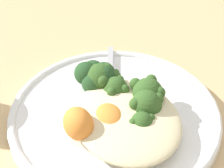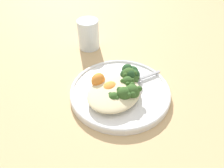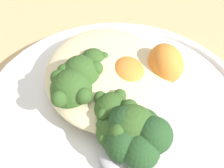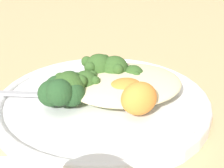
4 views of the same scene
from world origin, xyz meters
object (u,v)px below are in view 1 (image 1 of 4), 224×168
at_px(broccoli_stalk_0, 130,120).
at_px(broccoli_stalk_5, 99,82).
at_px(broccoli_stalk_1, 139,106).
at_px(sweet_potato_chunk_0, 106,119).
at_px(broccoli_stalk_2, 144,94).
at_px(kale_tuft, 96,75).
at_px(quinoa_mound, 127,119).
at_px(broccoli_stalk_4, 108,88).
at_px(sweet_potato_chunk_1, 78,124).
at_px(plate, 114,115).
at_px(spoon, 110,74).
at_px(broccoli_stalk_3, 112,92).

distance_m(broccoli_stalk_0, broccoli_stalk_5, 0.08).
relative_size(broccoli_stalk_1, sweet_potato_chunk_0, 2.00).
bearing_deg(broccoli_stalk_2, kale_tuft, 131.48).
distance_m(quinoa_mound, broccoli_stalk_2, 0.05).
bearing_deg(broccoli_stalk_4, sweet_potato_chunk_1, 173.66).
bearing_deg(sweet_potato_chunk_0, quinoa_mound, -104.19).
relative_size(plate, quinoa_mound, 1.82).
relative_size(broccoli_stalk_1, kale_tuft, 1.62).
bearing_deg(quinoa_mound, broccoli_stalk_4, 3.37).
bearing_deg(quinoa_mound, plate, 8.83).
height_order(broccoli_stalk_1, sweet_potato_chunk_1, same).
relative_size(broccoli_stalk_2, sweet_potato_chunk_1, 2.09).
height_order(broccoli_stalk_0, broccoli_stalk_5, broccoli_stalk_5).
bearing_deg(broccoli_stalk_1, sweet_potato_chunk_1, -152.42).
bearing_deg(spoon, broccoli_stalk_3, -174.97).
xyz_separation_m(quinoa_mound, broccoli_stalk_4, (0.07, 0.00, 0.00)).
xyz_separation_m(broccoli_stalk_5, spoon, (0.03, -0.03, -0.02)).
height_order(broccoli_stalk_5, sweet_potato_chunk_0, broccoli_stalk_5).
xyz_separation_m(broccoli_stalk_0, sweet_potato_chunk_0, (0.01, 0.03, 0.00)).
distance_m(quinoa_mound, kale_tuft, 0.09).
bearing_deg(plate, broccoli_stalk_1, -131.90).
distance_m(broccoli_stalk_0, broccoli_stalk_3, 0.06).
height_order(broccoli_stalk_0, broccoli_stalk_3, broccoli_stalk_3).
distance_m(plate, broccoli_stalk_3, 0.03).
bearing_deg(broccoli_stalk_3, broccoli_stalk_1, -96.27).
distance_m(broccoli_stalk_1, kale_tuft, 0.09).
distance_m(broccoli_stalk_3, broccoli_stalk_4, 0.01).
xyz_separation_m(quinoa_mound, kale_tuft, (0.09, 0.01, 0.01)).
height_order(broccoli_stalk_0, broccoli_stalk_2, broccoli_stalk_2).
relative_size(broccoli_stalk_1, spoon, 0.94).
bearing_deg(quinoa_mound, broccoli_stalk_1, -62.76).
bearing_deg(kale_tuft, sweet_potato_chunk_1, 150.56).
relative_size(kale_tuft, spoon, 0.58).
xyz_separation_m(broccoli_stalk_0, broccoli_stalk_2, (0.03, -0.03, 0.01)).
bearing_deg(quinoa_mound, broccoli_stalk_2, -51.20).
bearing_deg(broccoli_stalk_5, broccoli_stalk_0, -148.41).
distance_m(broccoli_stalk_1, sweet_potato_chunk_1, 0.09).
bearing_deg(plate, broccoli_stalk_0, -169.10).
height_order(broccoli_stalk_1, broccoli_stalk_2, broccoli_stalk_2).
xyz_separation_m(plate, kale_tuft, (0.06, 0.01, 0.03)).
relative_size(broccoli_stalk_3, broccoli_stalk_4, 0.90).
bearing_deg(broccoli_stalk_0, kale_tuft, 148.03).
bearing_deg(broccoli_stalk_0, broccoli_stalk_1, 86.76).
bearing_deg(quinoa_mound, broccoli_stalk_5, 10.65).
xyz_separation_m(broccoli_stalk_0, spoon, (0.11, -0.01, -0.01)).
relative_size(broccoli_stalk_2, broccoli_stalk_5, 1.02).
bearing_deg(broccoli_stalk_3, broccoli_stalk_4, 58.05).
xyz_separation_m(quinoa_mound, broccoli_stalk_1, (0.01, -0.02, 0.01)).
bearing_deg(spoon, kale_tuft, 140.47).
height_order(broccoli_stalk_5, spoon, broccoli_stalk_5).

